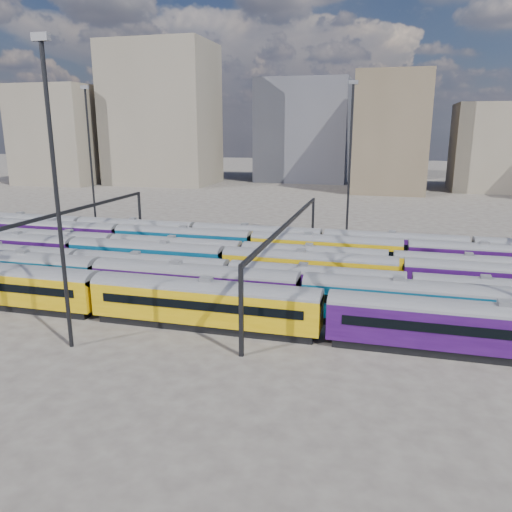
% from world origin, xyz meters
% --- Properties ---
extents(ground, '(500.00, 500.00, 0.00)m').
position_xyz_m(ground, '(0.00, 0.00, 0.00)').
color(ground, '#443D39').
rests_on(ground, ground).
extents(rake_0, '(136.69, 3.33, 5.63)m').
position_xyz_m(rake_0, '(16.32, -15.00, 2.95)').
color(rake_0, black).
rests_on(rake_0, ground).
extents(rake_1, '(159.22, 3.32, 5.61)m').
position_xyz_m(rake_1, '(1.91, -10.00, 2.95)').
color(rake_1, black).
rests_on(rake_1, ground).
extents(rake_2, '(137.58, 2.88, 4.83)m').
position_xyz_m(rake_2, '(-5.76, -5.00, 2.54)').
color(rake_2, black).
rests_on(rake_2, ground).
extents(rake_3, '(105.78, 3.10, 5.22)m').
position_xyz_m(rake_3, '(12.49, 0.00, 2.74)').
color(rake_3, black).
rests_on(rake_3, ground).
extents(rake_4, '(114.93, 2.81, 4.71)m').
position_xyz_m(rake_4, '(2.73, 5.00, 2.47)').
color(rake_4, black).
rests_on(rake_4, ground).
extents(rake_5, '(147.66, 3.08, 5.20)m').
position_xyz_m(rake_5, '(13.28, 10.00, 2.73)').
color(rake_5, black).
rests_on(rake_5, ground).
extents(rake_6, '(121.54, 2.96, 4.99)m').
position_xyz_m(rake_6, '(-8.10, 15.00, 2.62)').
color(rake_6, black).
rests_on(rake_6, ground).
extents(gantry_1, '(0.35, 40.35, 8.03)m').
position_xyz_m(gantry_1, '(-20.00, 0.00, 6.79)').
color(gantry_1, black).
rests_on(gantry_1, ground).
extents(gantry_2, '(0.35, 40.35, 8.03)m').
position_xyz_m(gantry_2, '(10.00, 0.00, 6.79)').
color(gantry_2, black).
rests_on(gantry_2, ground).
extents(mast_1, '(1.40, 0.50, 25.60)m').
position_xyz_m(mast_1, '(-30.00, 22.00, 13.97)').
color(mast_1, black).
rests_on(mast_1, ground).
extents(mast_2, '(1.40, 0.50, 25.60)m').
position_xyz_m(mast_2, '(-5.00, -22.00, 13.97)').
color(mast_2, black).
rests_on(mast_2, ground).
extents(mast_3, '(1.40, 0.50, 25.60)m').
position_xyz_m(mast_3, '(15.00, 24.00, 13.97)').
color(mast_3, black).
rests_on(mast_3, ground).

